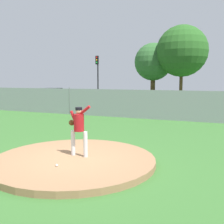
{
  "coord_description": "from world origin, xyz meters",
  "views": [
    {
      "loc": [
        4.26,
        -6.9,
        2.6
      ],
      "look_at": [
        0.08,
        2.81,
        1.3
      ],
      "focal_mm": 42.52,
      "sensor_mm": 36.0,
      "label": 1
    }
  ],
  "objects_px": {
    "parked_car_silver": "(85,99)",
    "parked_car_white": "(49,98)",
    "traffic_light_near": "(98,71)",
    "traffic_cone_orange": "(213,109)",
    "parked_car_champagne": "(157,102)",
    "parked_car_navy": "(115,100)",
    "pitcher_youth": "(79,126)",
    "baseball": "(57,165)"
  },
  "relations": [
    {
      "from": "baseball",
      "to": "traffic_light_near",
      "type": "xyz_separation_m",
      "value": [
        -8.63,
        19.99,
        3.26
      ]
    },
    {
      "from": "parked_car_navy",
      "to": "traffic_cone_orange",
      "type": "relative_size",
      "value": 7.83
    },
    {
      "from": "traffic_light_near",
      "to": "parked_car_champagne",
      "type": "bearing_deg",
      "value": -30.89
    },
    {
      "from": "parked_car_champagne",
      "to": "traffic_light_near",
      "type": "distance_m",
      "value": 9.38
    },
    {
      "from": "baseball",
      "to": "parked_car_navy",
      "type": "bearing_deg",
      "value": 106.68
    },
    {
      "from": "pitcher_youth",
      "to": "parked_car_white",
      "type": "bearing_deg",
      "value": 129.58
    },
    {
      "from": "traffic_light_near",
      "to": "baseball",
      "type": "bearing_deg",
      "value": -66.66
    },
    {
      "from": "traffic_cone_orange",
      "to": "parked_car_silver",
      "type": "bearing_deg",
      "value": -171.02
    },
    {
      "from": "pitcher_youth",
      "to": "parked_car_silver",
      "type": "distance_m",
      "value": 15.93
    },
    {
      "from": "baseball",
      "to": "parked_car_navy",
      "type": "distance_m",
      "value": 15.87
    },
    {
      "from": "parked_car_silver",
      "to": "parked_car_white",
      "type": "relative_size",
      "value": 1.11
    },
    {
      "from": "parked_car_silver",
      "to": "parked_car_white",
      "type": "bearing_deg",
      "value": -177.53
    },
    {
      "from": "parked_car_navy",
      "to": "traffic_light_near",
      "type": "xyz_separation_m",
      "value": [
        -4.07,
        4.8,
        2.68
      ]
    },
    {
      "from": "parked_car_champagne",
      "to": "traffic_cone_orange",
      "type": "relative_size",
      "value": 7.93
    },
    {
      "from": "parked_car_white",
      "to": "traffic_cone_orange",
      "type": "bearing_deg",
      "value": 7.3
    },
    {
      "from": "baseball",
      "to": "parked_car_white",
      "type": "relative_size",
      "value": 0.02
    },
    {
      "from": "traffic_light_near",
      "to": "traffic_cone_orange",
      "type": "bearing_deg",
      "value": -14.55
    },
    {
      "from": "parked_car_white",
      "to": "parked_car_champagne",
      "type": "bearing_deg",
      "value": 2.13
    },
    {
      "from": "parked_car_white",
      "to": "traffic_light_near",
      "type": "height_order",
      "value": "traffic_light_near"
    },
    {
      "from": "parked_car_champagne",
      "to": "traffic_cone_orange",
      "type": "distance_m",
      "value": 4.57
    },
    {
      "from": "parked_car_white",
      "to": "baseball",
      "type": "bearing_deg",
      "value": -52.76
    },
    {
      "from": "baseball",
      "to": "traffic_light_near",
      "type": "relative_size",
      "value": 0.01
    },
    {
      "from": "pitcher_youth",
      "to": "traffic_cone_orange",
      "type": "distance_m",
      "value": 16.09
    },
    {
      "from": "pitcher_youth",
      "to": "parked_car_silver",
      "type": "bearing_deg",
      "value": 118.48
    },
    {
      "from": "parked_car_silver",
      "to": "traffic_light_near",
      "type": "relative_size",
      "value": 0.94
    },
    {
      "from": "parked_car_champagne",
      "to": "parked_car_navy",
      "type": "bearing_deg",
      "value": -177.14
    },
    {
      "from": "pitcher_youth",
      "to": "parked_car_champagne",
      "type": "xyz_separation_m",
      "value": [
        -0.96,
        14.22,
        -0.36
      ]
    },
    {
      "from": "traffic_cone_orange",
      "to": "traffic_light_near",
      "type": "bearing_deg",
      "value": 165.45
    },
    {
      "from": "pitcher_youth",
      "to": "parked_car_navy",
      "type": "xyz_separation_m",
      "value": [
        -4.6,
        14.04,
        -0.35
      ]
    },
    {
      "from": "baseball",
      "to": "parked_car_champagne",
      "type": "height_order",
      "value": "parked_car_champagne"
    },
    {
      "from": "parked_car_white",
      "to": "traffic_light_near",
      "type": "xyz_separation_m",
      "value": [
        2.77,
        5.0,
        2.64
      ]
    },
    {
      "from": "traffic_light_near",
      "to": "pitcher_youth",
      "type": "bearing_deg",
      "value": -65.29
    },
    {
      "from": "pitcher_youth",
      "to": "baseball",
      "type": "relative_size",
      "value": 22.1
    },
    {
      "from": "baseball",
      "to": "parked_car_champagne",
      "type": "relative_size",
      "value": 0.02
    },
    {
      "from": "parked_car_silver",
      "to": "parked_car_white",
      "type": "xyz_separation_m",
      "value": [
        -3.84,
        -0.17,
        0.02
      ]
    },
    {
      "from": "pitcher_youth",
      "to": "parked_car_champagne",
      "type": "height_order",
      "value": "pitcher_youth"
    },
    {
      "from": "parked_car_silver",
      "to": "parked_car_champagne",
      "type": "xyz_separation_m",
      "value": [
        6.64,
        0.22,
        -0.02
      ]
    },
    {
      "from": "parked_car_silver",
      "to": "traffic_light_near",
      "type": "distance_m",
      "value": 5.63
    },
    {
      "from": "parked_car_white",
      "to": "traffic_light_near",
      "type": "relative_size",
      "value": 0.84
    },
    {
      "from": "baseball",
      "to": "parked_car_silver",
      "type": "bearing_deg",
      "value": 116.49
    },
    {
      "from": "traffic_cone_orange",
      "to": "parked_car_white",
      "type": "bearing_deg",
      "value": -172.7
    },
    {
      "from": "parked_car_champagne",
      "to": "pitcher_youth",
      "type": "bearing_deg",
      "value": -86.15
    }
  ]
}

